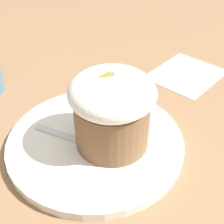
% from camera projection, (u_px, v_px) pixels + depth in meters
% --- Properties ---
extents(ground_plane, '(4.00, 4.00, 0.00)m').
position_uv_depth(ground_plane, '(96.00, 145.00, 0.45)').
color(ground_plane, '#846042').
extents(dessert_plate, '(0.25, 0.25, 0.01)m').
position_uv_depth(dessert_plate, '(95.00, 142.00, 0.44)').
color(dessert_plate, white).
rests_on(dessert_plate, ground_plane).
extents(carrot_cake, '(0.11, 0.11, 0.11)m').
position_uv_depth(carrot_cake, '(112.00, 108.00, 0.40)').
color(carrot_cake, brown).
rests_on(carrot_cake, dessert_plate).
extents(spoon, '(0.09, 0.09, 0.01)m').
position_uv_depth(spoon, '(82.00, 141.00, 0.43)').
color(spoon, silver).
rests_on(spoon, dessert_plate).
extents(paper_napkin, '(0.17, 0.16, 0.00)m').
position_uv_depth(paper_napkin, '(186.00, 74.00, 0.60)').
color(paper_napkin, white).
rests_on(paper_napkin, ground_plane).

